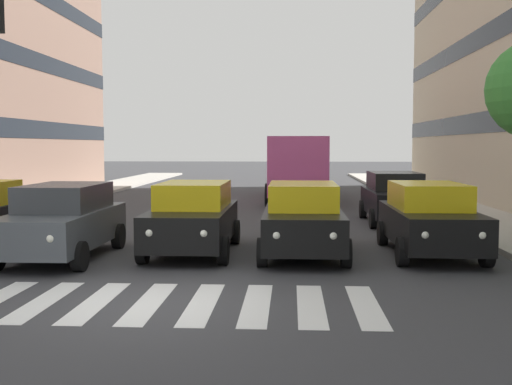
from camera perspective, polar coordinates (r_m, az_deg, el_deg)
name	(u,v)px	position (r m, az deg, el deg)	size (l,w,h in m)	color
ground_plane	(149,303)	(10.66, -9.81, -9.98)	(180.00, 180.00, 0.00)	#38383A
crosswalk_markings	(149,302)	(10.66, -9.81, -9.96)	(7.65, 2.80, 0.01)	silver
car_0	(429,218)	(15.40, 15.69, -2.30)	(2.02, 4.44, 1.72)	black
car_1	(303,219)	(14.80, 4.34, -2.41)	(2.02, 4.44, 1.72)	black
car_2	(193,217)	(15.19, -5.81, -2.24)	(2.02, 4.44, 1.72)	black
car_3	(63,220)	(15.07, -17.36, -2.47)	(2.02, 4.44, 1.72)	#474C51
car_row2_0	(395,197)	(21.41, 12.66, -0.41)	(2.02, 4.44, 1.72)	black
bus_behind_traffic	(297,161)	(30.06, 3.79, 2.90)	(2.78, 10.50, 3.00)	#DB5193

